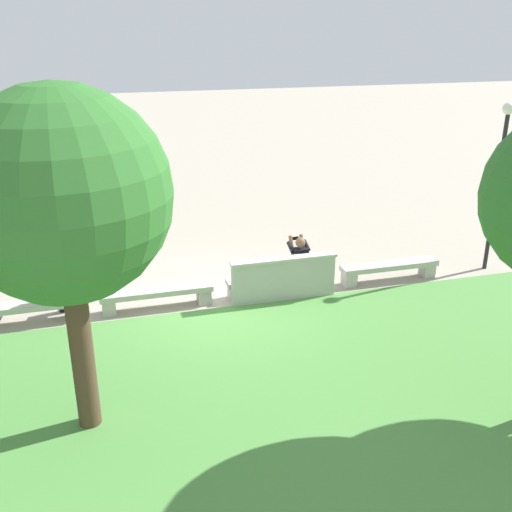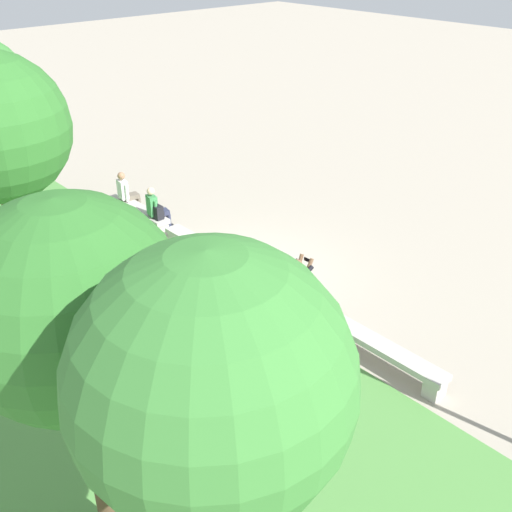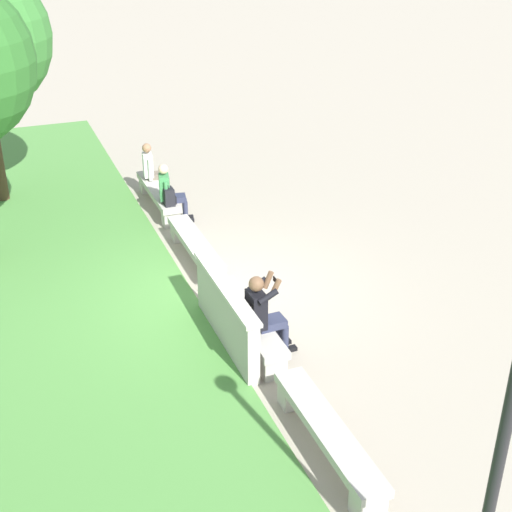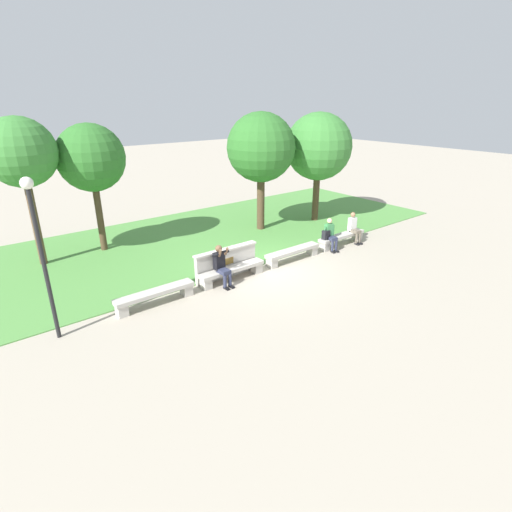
{
  "view_description": "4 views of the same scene",
  "coord_description": "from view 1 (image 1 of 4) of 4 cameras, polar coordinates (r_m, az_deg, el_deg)",
  "views": [
    {
      "loc": [
        2.37,
        11.69,
        5.84
      ],
      "look_at": [
        -1.0,
        -0.6,
        0.72
      ],
      "focal_mm": 42.0,
      "sensor_mm": 36.0,
      "label": 1
    },
    {
      "loc": [
        -8.84,
        7.49,
        7.06
      ],
      "look_at": [
        -0.4,
        -0.17,
        0.74
      ],
      "focal_mm": 42.0,
      "sensor_mm": 36.0,
      "label": 2
    },
    {
      "loc": [
        -9.98,
        3.21,
        6.12
      ],
      "look_at": [
        -0.27,
        -0.56,
        0.8
      ],
      "focal_mm": 50.0,
      "sensor_mm": 36.0,
      "label": 3
    },
    {
      "loc": [
        -8.19,
        -9.91,
        5.64
      ],
      "look_at": [
        -0.97,
        -0.77,
        1.0
      ],
      "focal_mm": 28.0,
      "sensor_mm": 36.0,
      "label": 4
    }
  ],
  "objects": [
    {
      "name": "backpack",
      "position": [
        12.82,
        -17.39,
        -3.2
      ],
      "size": [
        0.28,
        0.24,
        0.43
      ],
      "color": "black",
      "rests_on": "bench_far"
    },
    {
      "name": "backrest_wall_with_plaque",
      "position": [
        13.08,
        2.65,
        -2.18
      ],
      "size": [
        2.38,
        0.24,
        1.01
      ],
      "color": "#B7B2A8",
      "rests_on": "ground"
    },
    {
      "name": "grass_strip",
      "position": [
        9.64,
        2.18,
        -15.31
      ],
      "size": [
        22.57,
        8.0,
        0.03
      ],
      "primitive_type": "cube",
      "color": "#518E42",
      "rests_on": "ground"
    },
    {
      "name": "tree_right_background",
      "position": [
        8.31,
        -17.93,
        5.36
      ],
      "size": [
        2.94,
        2.94,
        5.12
      ],
      "color": "#4C3826",
      "rests_on": "ground"
    },
    {
      "name": "ground_plane",
      "position": [
        13.28,
        -3.47,
        -4.26
      ],
      "size": [
        80.0,
        80.0,
        0.0
      ],
      "primitive_type": "plane",
      "color": "#A89E8C"
    },
    {
      "name": "person_distant",
      "position": [
        12.87,
        -18.16,
        -2.96
      ],
      "size": [
        0.48,
        0.71,
        1.26
      ],
      "color": "black",
      "rests_on": "ground"
    },
    {
      "name": "bench_near",
      "position": [
        13.46,
        2.19,
        -2.41
      ],
      "size": [
        2.39,
        0.4,
        0.45
      ],
      "color": "#B7B2A8",
      "rests_on": "ground"
    },
    {
      "name": "bench_far",
      "position": [
        13.04,
        -21.43,
        -4.84
      ],
      "size": [
        2.39,
        0.4,
        0.45
      ],
      "color": "#B7B2A8",
      "rests_on": "ground"
    },
    {
      "name": "bench_mid",
      "position": [
        12.97,
        -9.41,
        -3.68
      ],
      "size": [
        2.39,
        0.4,
        0.45
      ],
      "color": "#B7B2A8",
      "rests_on": "ground"
    },
    {
      "name": "person_photographer",
      "position": [
        13.49,
        4.01,
        -0.41
      ],
      "size": [
        0.48,
        0.73,
        1.32
      ],
      "color": "black",
      "rests_on": "ground"
    },
    {
      "name": "bench_main",
      "position": [
        14.45,
        12.57,
        -1.18
      ],
      "size": [
        2.39,
        0.4,
        0.45
      ],
      "color": "#B7B2A8",
      "rests_on": "ground"
    },
    {
      "name": "lamp_post",
      "position": [
        15.22,
        22.24,
        8.08
      ],
      "size": [
        0.28,
        0.28,
        4.05
      ],
      "color": "black",
      "rests_on": "ground"
    }
  ]
}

